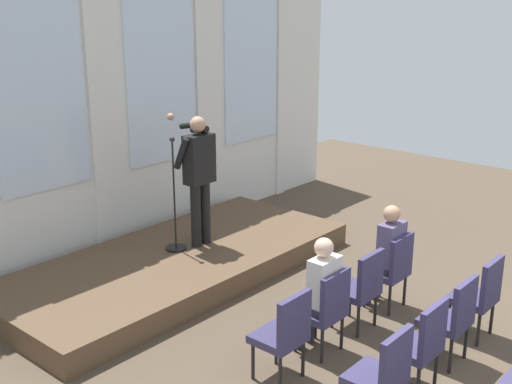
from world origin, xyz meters
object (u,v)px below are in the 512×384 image
chair_r1_c2 (453,315)px  chair_r0_c0 (285,331)px  speaker (198,171)px  audience_r0_c1 (320,289)px  audience_r0_c3 (387,251)px  chair_r1_c0 (383,372)px  mic_stand (175,226)px  chair_r0_c3 (392,267)px  chair_r0_c1 (326,307)px  chair_r1_c1 (421,341)px  chair_r1_c3 (480,293)px  chair_r0_c2 (361,285)px

chair_r1_c2 → chair_r0_c0: bearing=141.8°
speaker → audience_r0_c1: bearing=-107.1°
speaker → audience_r0_c3: 2.71m
chair_r0_c0 → audience_r0_c3: (2.04, 0.08, 0.18)m
chair_r1_c0 → chair_r1_c2: same height
mic_stand → chair_r0_c3: bearing=-71.7°
chair_r0_c3 → chair_r1_c0: (-2.04, -1.07, 0.00)m
speaker → chair_r0_c0: bearing=-119.0°
speaker → chair_r0_c1: (-0.79, -2.66, -0.81)m
chair_r1_c1 → chair_r1_c2: 0.68m
chair_r1_c1 → chair_r1_c3: size_ratio=1.00×
chair_r0_c1 → audience_r0_c1: 0.20m
mic_stand → audience_r0_c1: bearing=-99.4°
audience_r0_c1 → chair_r1_c3: size_ratio=1.36×
chair_r1_c0 → chair_r1_c1: 0.68m
chair_r0_c1 → chair_r0_c3: 1.36m
chair_r0_c0 → audience_r0_c3: size_ratio=0.73×
audience_r0_c3 → chair_r0_c3: bearing=-90.0°
audience_r0_c3 → chair_r1_c3: bearing=-90.0°
chair_r0_c2 → audience_r0_c3: size_ratio=0.73×
chair_r0_c2 → chair_r1_c0: bearing=-141.8°
chair_r0_c2 → chair_r1_c0: 1.73m
chair_r1_c0 → chair_r0_c1: bearing=57.6°
chair_r0_c3 → audience_r0_c3: audience_r0_c3 is taller
chair_r1_c2 → mic_stand: bearing=93.5°
chair_r0_c0 → chair_r1_c0: size_ratio=1.00×
speaker → chair_r0_c0: 3.15m
chair_r0_c1 → audience_r0_c3: (1.36, 0.08, 0.18)m
mic_stand → chair_r1_c3: mic_stand is taller
speaker → audience_r0_c1: size_ratio=1.39×
chair_r0_c1 → chair_r1_c0: (-0.68, -1.07, 0.00)m
chair_r1_c0 → speaker: bearing=68.4°
chair_r0_c2 → chair_r1_c3: size_ratio=1.00×
chair_r0_c2 → chair_r1_c3: 1.27m
chair_r1_c0 → chair_r1_c3: bearing=0.0°
chair_r1_c0 → chair_r1_c1: size_ratio=1.00×
chair_r0_c3 → audience_r0_c3: 0.20m
speaker → chair_r1_c0: speaker is taller
mic_stand → chair_r1_c1: bearing=-96.6°
chair_r1_c0 → chair_r1_c2: (1.36, 0.00, 0.00)m
chair_r0_c2 → chair_r1_c0: (-1.36, -1.07, 0.00)m
chair_r1_c3 → chair_r0_c3: bearing=90.0°
chair_r0_c2 → chair_r1_c3: (0.68, -1.07, 0.00)m
chair_r0_c1 → chair_r1_c0: 1.27m
chair_r0_c0 → chair_r0_c2: 1.36m
chair_r0_c3 → audience_r0_c3: size_ratio=0.73×
chair_r0_c0 → chair_r1_c3: size_ratio=1.00×
chair_r1_c2 → chair_r1_c3: 0.68m
chair_r1_c3 → speaker: bearing=98.6°
chair_r0_c1 → chair_r1_c1: (0.00, -1.07, 0.00)m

